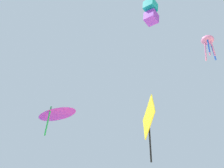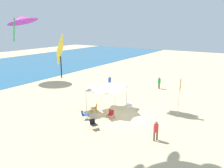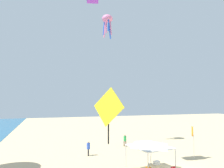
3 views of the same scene
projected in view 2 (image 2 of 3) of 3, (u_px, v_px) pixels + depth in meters
name	position (u px, v px, depth m)	size (l,w,h in m)	color
ground	(128.00, 117.00, 22.11)	(120.00, 120.00, 0.10)	#D6BC8C
canopy_tent	(107.00, 86.00, 23.33)	(4.14, 3.75, 2.89)	#B7B7BC
folding_chair_left_of_tent	(110.00, 114.00, 21.62)	(0.68, 0.60, 0.82)	black
folding_chair_right_of_tent	(95.00, 107.00, 23.30)	(0.81, 0.80, 0.82)	black
folding_chair_facing_ocean	(93.00, 124.00, 19.46)	(0.72, 0.78, 0.82)	black
folding_chair_near_cooler	(84.00, 114.00, 21.46)	(0.74, 0.79, 0.82)	black
cooler_box	(129.00, 106.00, 24.46)	(0.47, 0.65, 0.40)	white
banner_flag	(179.00, 93.00, 21.88)	(0.36, 0.06, 3.70)	silver
person_by_tent	(110.00, 81.00, 31.91)	(0.46, 0.41, 1.73)	black
person_far_stroller	(156.00, 129.00, 17.39)	(0.39, 0.37, 1.57)	brown
person_watching_sky	(159.00, 82.00, 31.62)	(0.39, 0.39, 1.65)	brown
kite_delta_magenta	(22.00, 19.00, 34.76)	(5.41, 5.45, 4.17)	#E02D9E
kite_diamond_yellow	(60.00, 51.00, 23.34)	(2.69, 1.82, 4.55)	yellow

